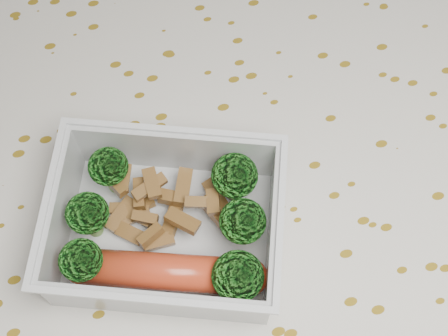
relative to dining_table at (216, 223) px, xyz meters
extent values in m
cube|color=brown|center=(0.00, 0.00, 0.06)|extent=(1.40, 0.90, 0.04)
cube|color=silver|center=(0.00, 0.00, 0.09)|extent=(1.46, 0.96, 0.01)
cube|color=silver|center=(-0.04, -0.03, 0.09)|extent=(0.19, 0.17, 0.00)
cube|color=silver|center=(-0.02, 0.02, 0.12)|extent=(0.15, 0.06, 0.05)
cube|color=silver|center=(-0.06, -0.09, 0.12)|extent=(0.15, 0.06, 0.05)
cube|color=silver|center=(0.03, -0.06, 0.12)|extent=(0.04, 0.10, 0.05)
cube|color=silver|center=(-0.11, -0.01, 0.12)|extent=(0.04, 0.10, 0.05)
cube|color=silver|center=(-0.02, 0.02, 0.14)|extent=(0.15, 0.06, 0.00)
cube|color=silver|center=(-0.07, -0.09, 0.14)|extent=(0.15, 0.06, 0.00)
cube|color=silver|center=(0.03, -0.06, 0.14)|extent=(0.05, 0.11, 0.00)
cube|color=silver|center=(-0.12, 0.00, 0.14)|extent=(0.05, 0.11, 0.00)
cylinder|color=#608C3F|center=(-0.07, 0.02, 0.11)|extent=(0.01, 0.01, 0.03)
ellipsoid|color=#2D7A20|center=(-0.07, 0.02, 0.13)|extent=(0.03, 0.03, 0.03)
cylinder|color=#608C3F|center=(0.01, -0.01, 0.10)|extent=(0.01, 0.01, 0.02)
ellipsoid|color=#2D7A20|center=(0.01, -0.01, 0.13)|extent=(0.03, 0.03, 0.03)
cylinder|color=#608C3F|center=(-0.10, -0.01, 0.11)|extent=(0.01, 0.01, 0.02)
ellipsoid|color=#2D7A20|center=(-0.10, -0.01, 0.13)|extent=(0.03, 0.03, 0.03)
cylinder|color=#608C3F|center=(0.01, -0.05, 0.10)|extent=(0.01, 0.01, 0.02)
ellipsoid|color=#2D7A20|center=(0.01, -0.05, 0.13)|extent=(0.03, 0.03, 0.03)
cylinder|color=#608C3F|center=(-0.11, -0.05, 0.11)|extent=(0.01, 0.01, 0.03)
ellipsoid|color=#2D7A20|center=(-0.11, -0.05, 0.13)|extent=(0.03, 0.03, 0.03)
cylinder|color=#608C3F|center=(-0.01, -0.09, 0.10)|extent=(0.01, 0.01, 0.02)
ellipsoid|color=#2D7A20|center=(-0.01, -0.09, 0.13)|extent=(0.04, 0.04, 0.03)
cube|color=brown|center=(-0.02, -0.02, 0.11)|extent=(0.03, 0.02, 0.01)
cube|color=brown|center=(-0.07, -0.01, 0.10)|extent=(0.03, 0.02, 0.01)
cube|color=brown|center=(-0.06, 0.00, 0.11)|extent=(0.01, 0.02, 0.01)
cube|color=brown|center=(-0.07, 0.01, 0.12)|extent=(0.02, 0.02, 0.01)
cube|color=brown|center=(-0.06, -0.01, 0.10)|extent=(0.02, 0.01, 0.01)
cube|color=brown|center=(-0.03, 0.00, 0.11)|extent=(0.02, 0.03, 0.01)
cube|color=brown|center=(-0.03, -0.03, 0.11)|extent=(0.03, 0.03, 0.01)
cube|color=brown|center=(-0.01, -0.03, 0.11)|extent=(0.02, 0.03, 0.01)
cube|color=brown|center=(-0.05, 0.00, 0.11)|extent=(0.03, 0.02, 0.01)
cube|color=brown|center=(-0.07, 0.01, 0.12)|extent=(0.02, 0.02, 0.01)
cube|color=brown|center=(-0.05, 0.00, 0.12)|extent=(0.01, 0.02, 0.01)
cube|color=brown|center=(-0.06, -0.01, 0.10)|extent=(0.03, 0.02, 0.01)
cube|color=brown|center=(-0.06, -0.02, 0.11)|extent=(0.02, 0.02, 0.01)
cube|color=brown|center=(-0.07, 0.00, 0.10)|extent=(0.02, 0.01, 0.01)
cube|color=brown|center=(-0.04, -0.01, 0.11)|extent=(0.02, 0.02, 0.01)
cube|color=brown|center=(-0.05, -0.04, 0.10)|extent=(0.02, 0.01, 0.01)
cube|color=brown|center=(0.00, -0.01, 0.10)|extent=(0.02, 0.03, 0.01)
cube|color=brown|center=(-0.06, -0.03, 0.11)|extent=(0.02, 0.02, 0.01)
cube|color=brown|center=(-0.04, -0.02, 0.10)|extent=(0.02, 0.03, 0.01)
cube|color=brown|center=(-0.05, 0.00, 0.10)|extent=(0.02, 0.02, 0.01)
cube|color=brown|center=(-0.01, -0.03, 0.11)|extent=(0.01, 0.02, 0.01)
cube|color=brown|center=(-0.08, -0.01, 0.10)|extent=(0.03, 0.03, 0.01)
cube|color=brown|center=(-0.07, -0.03, 0.10)|extent=(0.02, 0.02, 0.01)
cylinder|color=#BB381C|center=(-0.05, -0.07, 0.11)|extent=(0.12, 0.06, 0.03)
sphere|color=#BB381C|center=(0.00, -0.08, 0.11)|extent=(0.03, 0.03, 0.03)
sphere|color=#BB381C|center=(-0.11, -0.05, 0.11)|extent=(0.03, 0.03, 0.03)
camera|label=1|loc=(-0.05, -0.19, 0.53)|focal=50.00mm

